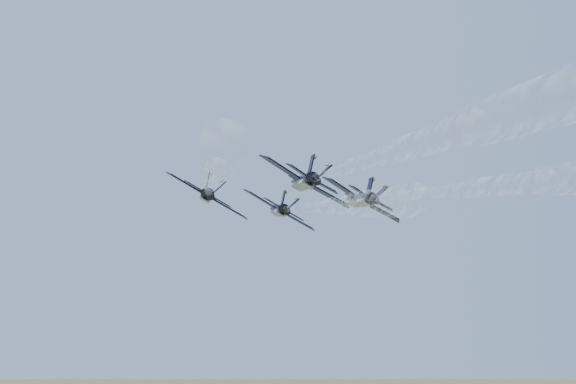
# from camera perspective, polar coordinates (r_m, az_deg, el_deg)

# --- Properties ---
(jet_lead) EXTENTS (11.21, 17.04, 6.51)m
(jet_lead) POSITION_cam_1_polar(r_m,az_deg,el_deg) (115.61, -0.73, -1.44)
(jet_lead) COLOR black
(jet_left) EXTENTS (11.21, 17.04, 6.51)m
(jet_left) POSITION_cam_1_polar(r_m,az_deg,el_deg) (102.68, -6.41, -0.30)
(jet_left) COLOR black
(jet_right) EXTENTS (11.21, 17.04, 6.51)m
(jet_right) POSITION_cam_1_polar(r_m,az_deg,el_deg) (106.03, 5.73, -0.62)
(jet_right) COLOR black
(jet_slot) EXTENTS (11.21, 17.04, 6.51)m
(jet_slot) POSITION_cam_1_polar(r_m,az_deg,el_deg) (91.61, 1.25, 0.80)
(jet_slot) COLOR black
(smoke_trail_lead) EXTENTS (20.64, 65.08, 2.86)m
(smoke_trail_lead) POSITION_cam_1_polar(r_m,az_deg,el_deg) (66.48, 5.75, 5.01)
(smoke_trail_lead) COLOR white
(smoke_trail_left) EXTENTS (20.64, 65.08, 2.86)m
(smoke_trail_left) POSITION_cam_1_polar(r_m,az_deg,el_deg) (53.09, -3.68, 8.86)
(smoke_trail_left) COLOR white
(smoke_trail_right) EXTENTS (20.64, 65.08, 2.86)m
(smoke_trail_right) POSITION_cam_1_polar(r_m,az_deg,el_deg) (59.34, 18.51, 7.33)
(smoke_trail_right) COLOR white
(smoke_trail_slot) EXTENTS (20.64, 65.08, 2.86)m
(smoke_trail_slot) POSITION_cam_1_polar(r_m,az_deg,el_deg) (44.25, 13.56, 13.06)
(smoke_trail_slot) COLOR white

